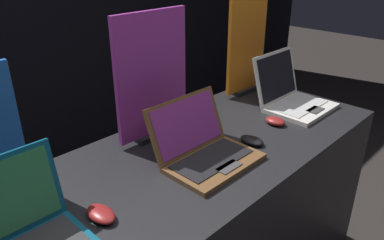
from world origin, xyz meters
name	(u,v)px	position (x,y,z in m)	size (l,w,h in m)	color
laptop_front	(20,236)	(-0.71, 0.32, 0.99)	(0.33, 0.29, 0.25)	#0F5170
mouse_front	(101,214)	(-0.48, 0.29, 0.94)	(0.07, 0.12, 0.03)	maroon
laptop_middle	(204,147)	(-0.01, 0.30, 0.98)	(0.36, 0.31, 0.23)	brown
mouse_middle	(252,140)	(0.23, 0.25, 0.94)	(0.07, 0.11, 0.03)	black
promo_stand_middle	(152,80)	(-0.01, 0.59, 1.19)	(0.36, 0.07, 0.54)	black
laptop_back	(291,95)	(0.71, 0.34, 0.99)	(0.34, 0.33, 0.27)	silver
mouse_back	(275,121)	(0.46, 0.28, 0.94)	(0.07, 0.10, 0.03)	maroon
promo_stand_back	(247,49)	(0.71, 0.64, 1.18)	(0.31, 0.07, 0.53)	black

